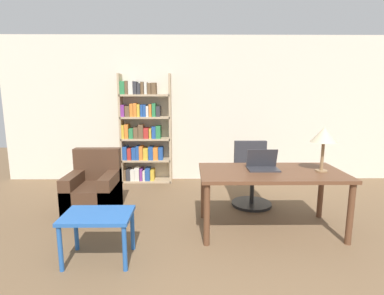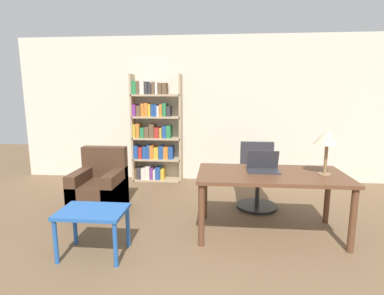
{
  "view_description": "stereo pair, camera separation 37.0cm",
  "coord_description": "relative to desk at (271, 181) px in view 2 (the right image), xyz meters",
  "views": [
    {
      "loc": [
        -0.52,
        -1.18,
        1.66
      ],
      "look_at": [
        -0.48,
        2.47,
        0.99
      ],
      "focal_mm": 28.0,
      "sensor_mm": 36.0,
      "label": 1
    },
    {
      "loc": [
        -0.15,
        -1.16,
        1.66
      ],
      "look_at": [
        -0.48,
        2.47,
        0.99
      ],
      "focal_mm": 28.0,
      "sensor_mm": 36.0,
      "label": 2
    }
  ],
  "objects": [
    {
      "name": "bookshelf",
      "position": [
        -1.84,
        2.07,
        0.28
      ],
      "size": [
        0.94,
        0.28,
        2.0
      ],
      "color": "tan",
      "rests_on": "ground_plane"
    },
    {
      "name": "laptop",
      "position": [
        -0.08,
        0.07,
        0.14
      ],
      "size": [
        0.37,
        0.24,
        0.24
      ],
      "color": "#2D2D33",
      "rests_on": "desk"
    },
    {
      "name": "desk",
      "position": [
        0.0,
        0.0,
        0.0
      ],
      "size": [
        1.7,
        0.87,
        0.74
      ],
      "color": "brown",
      "rests_on": "ground_plane"
    },
    {
      "name": "armchair",
      "position": [
        -2.3,
        0.54,
        -0.36
      ],
      "size": [
        0.65,
        0.72,
        0.88
      ],
      "color": "#472D1E",
      "rests_on": "ground_plane"
    },
    {
      "name": "office_chair",
      "position": [
        -0.04,
        0.88,
        -0.24
      ],
      "size": [
        0.59,
        0.59,
        0.94
      ],
      "color": "black",
      "rests_on": "ground_plane"
    },
    {
      "name": "side_table_blue",
      "position": [
        -1.88,
        -0.66,
        -0.24
      ],
      "size": [
        0.67,
        0.47,
        0.49
      ],
      "color": "#2356A3",
      "rests_on": "ground_plane"
    },
    {
      "name": "wall_back",
      "position": [
        -0.47,
        2.26,
        0.7
      ],
      "size": [
        8.0,
        0.06,
        2.7
      ],
      "color": "beige",
      "rests_on": "ground_plane"
    },
    {
      "name": "table_lamp",
      "position": [
        0.59,
        -0.02,
        0.52
      ],
      "size": [
        0.3,
        0.3,
        0.53
      ],
      "color": "olive",
      "rests_on": "desk"
    }
  ]
}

